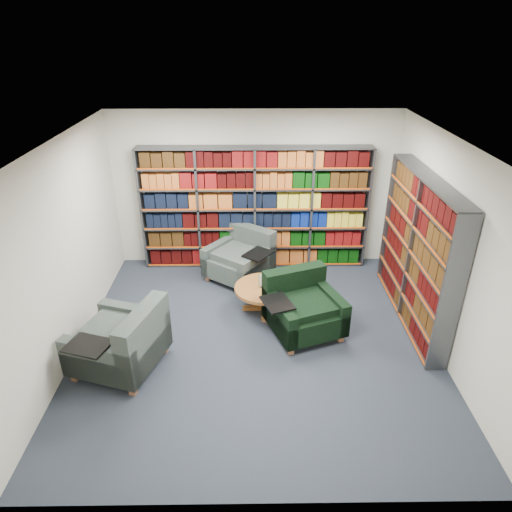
{
  "coord_description": "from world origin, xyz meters",
  "views": [
    {
      "loc": [
        -0.07,
        -5.27,
        4.07
      ],
      "look_at": [
        0.0,
        0.6,
        1.05
      ],
      "focal_mm": 32.0,
      "sensor_mm": 36.0,
      "label": 1
    }
  ],
  "objects_px": {
    "chair_green_right": "(301,308)",
    "coffee_table": "(264,292)",
    "chair_teal_left": "(242,258)",
    "chair_teal_front": "(125,344)"
  },
  "relations": [
    {
      "from": "chair_teal_left",
      "to": "chair_teal_front",
      "type": "relative_size",
      "value": 0.99
    },
    {
      "from": "chair_teal_left",
      "to": "coffee_table",
      "type": "xyz_separation_m",
      "value": [
        0.35,
        -1.11,
        -0.01
      ]
    },
    {
      "from": "coffee_table",
      "to": "chair_teal_left",
      "type": "bearing_deg",
      "value": 107.52
    },
    {
      "from": "chair_teal_left",
      "to": "chair_teal_front",
      "type": "height_order",
      "value": "chair_teal_front"
    },
    {
      "from": "chair_teal_front",
      "to": "coffee_table",
      "type": "xyz_separation_m",
      "value": [
        1.83,
        1.31,
        -0.03
      ]
    },
    {
      "from": "chair_teal_left",
      "to": "chair_green_right",
      "type": "distance_m",
      "value": 1.81
    },
    {
      "from": "chair_teal_front",
      "to": "coffee_table",
      "type": "height_order",
      "value": "chair_teal_front"
    },
    {
      "from": "chair_teal_front",
      "to": "coffee_table",
      "type": "bearing_deg",
      "value": 35.58
    },
    {
      "from": "chair_teal_left",
      "to": "chair_teal_front",
      "type": "xyz_separation_m",
      "value": [
        -1.48,
        -2.42,
        0.02
      ]
    },
    {
      "from": "chair_green_right",
      "to": "coffee_table",
      "type": "xyz_separation_m",
      "value": [
        -0.54,
        0.47,
        -0.01
      ]
    }
  ]
}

